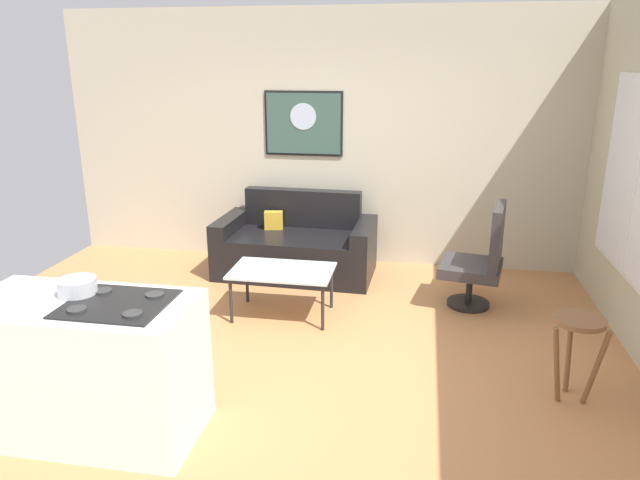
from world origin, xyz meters
TOP-DOWN VIEW (x-y plane):
  - ground at (0.00, 0.00)m, footprint 6.40×6.40m
  - back_wall at (0.00, 2.42)m, footprint 6.40×0.05m
  - couch at (-0.42, 1.88)m, footprint 1.70×0.92m
  - coffee_table at (-0.30, 0.76)m, footprint 0.92×0.58m
  - armchair at (1.48, 1.27)m, footprint 0.64×0.66m
  - bar_stool at (1.98, -0.23)m, footprint 0.39×0.38m
  - kitchen_counter at (-1.07, -1.14)m, footprint 1.36×0.67m
  - mixing_bowl at (-1.13, -1.05)m, footprint 0.23×0.23m
  - wall_painting at (-0.43, 2.38)m, footprint 0.88×0.03m
  - window at (2.59, 0.90)m, footprint 0.03×1.66m

SIDE VIEW (x-z plane):
  - ground at x=0.00m, z-range -0.04..0.00m
  - couch at x=-0.42m, z-range -0.14..0.73m
  - coffee_table at x=-0.30m, z-range 0.18..0.63m
  - kitchen_counter at x=-1.07m, z-range -0.01..0.90m
  - armchair at x=1.48m, z-range -0.02..0.98m
  - bar_stool at x=1.98m, z-range 0.18..0.79m
  - mixing_bowl at x=-1.13m, z-range 0.88..0.99m
  - window at x=2.59m, z-range 0.53..2.15m
  - back_wall at x=0.00m, z-range 0.00..2.80m
  - wall_painting at x=-0.43m, z-range 1.22..1.93m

